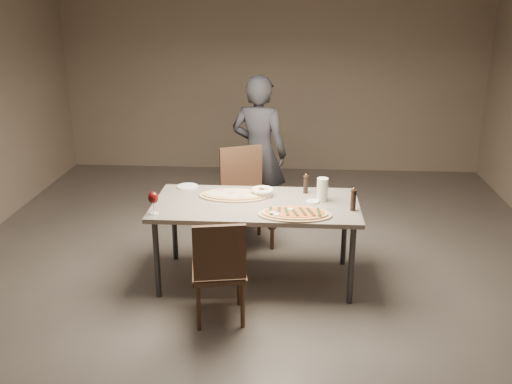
# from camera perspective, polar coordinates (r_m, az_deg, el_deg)

# --- Properties ---
(room) EXTENTS (7.00, 7.00, 7.00)m
(room) POSITION_cam_1_polar(r_m,az_deg,el_deg) (4.81, 0.00, 6.19)
(room) COLOR #59524D
(room) RESTS_ON ground
(dining_table) EXTENTS (1.80, 0.90, 0.75)m
(dining_table) POSITION_cam_1_polar(r_m,az_deg,el_deg) (5.02, 0.00, -1.69)
(dining_table) COLOR slate
(dining_table) RESTS_ON ground
(zucchini_pizza) EXTENTS (0.62, 0.34, 0.05)m
(zucchini_pizza) POSITION_cam_1_polar(r_m,az_deg,el_deg) (4.72, 3.86, -2.17)
(zucchini_pizza) COLOR tan
(zucchini_pizza) RESTS_ON dining_table
(ham_pizza) EXTENTS (0.62, 0.34, 0.04)m
(ham_pizza) POSITION_cam_1_polar(r_m,az_deg,el_deg) (5.15, -2.25, -0.30)
(ham_pizza) COLOR tan
(ham_pizza) RESTS_ON dining_table
(bread_basket) EXTENTS (0.20, 0.20, 0.07)m
(bread_basket) POSITION_cam_1_polar(r_m,az_deg,el_deg) (5.15, 0.65, 0.06)
(bread_basket) COLOR beige
(bread_basket) RESTS_ON dining_table
(oil_dish) EXTENTS (0.12, 0.12, 0.01)m
(oil_dish) POSITION_cam_1_polar(r_m,az_deg,el_deg) (5.03, 5.70, -0.96)
(oil_dish) COLOR white
(oil_dish) RESTS_ON dining_table
(pepper_mill_left) EXTENTS (0.05, 0.05, 0.20)m
(pepper_mill_left) POSITION_cam_1_polar(r_m,az_deg,el_deg) (4.86, 9.70, -0.77)
(pepper_mill_left) COLOR black
(pepper_mill_left) RESTS_ON dining_table
(pepper_mill_right) EXTENTS (0.05, 0.05, 0.19)m
(pepper_mill_right) POSITION_cam_1_polar(r_m,az_deg,el_deg) (5.23, 5.00, 0.80)
(pepper_mill_right) COLOR black
(pepper_mill_right) RESTS_ON dining_table
(carafe) EXTENTS (0.10, 0.10, 0.21)m
(carafe) POSITION_cam_1_polar(r_m,az_deg,el_deg) (5.05, 6.66, 0.24)
(carafe) COLOR silver
(carafe) RESTS_ON dining_table
(wine_glass) EXTENTS (0.09, 0.09, 0.19)m
(wine_glass) POSITION_cam_1_polar(r_m,az_deg,el_deg) (4.78, -10.23, -0.64)
(wine_glass) COLOR silver
(wine_glass) RESTS_ON dining_table
(side_plate) EXTENTS (0.19, 0.19, 0.01)m
(side_plate) POSITION_cam_1_polar(r_m,az_deg,el_deg) (5.44, -6.86, 0.55)
(side_plate) COLOR white
(side_plate) RESTS_ON dining_table
(chair_near) EXTENTS (0.49, 0.49, 0.88)m
(chair_near) POSITION_cam_1_polar(r_m,az_deg,el_deg) (4.44, -3.70, -7.45)
(chair_near) COLOR #3C2719
(chair_near) RESTS_ON ground
(chair_far) EXTENTS (0.62, 0.62, 1.00)m
(chair_far) POSITION_cam_1_polar(r_m,az_deg,el_deg) (5.86, -1.13, 0.11)
(chair_far) COLOR #3C2719
(chair_far) RESTS_ON ground
(diner) EXTENTS (0.71, 0.57, 1.69)m
(diner) POSITION_cam_1_polar(r_m,az_deg,el_deg) (6.19, 0.31, 3.91)
(diner) COLOR black
(diner) RESTS_ON ground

